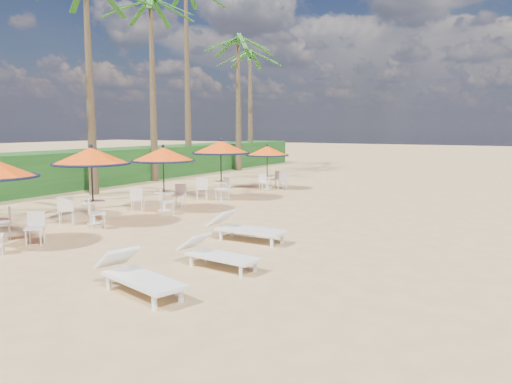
% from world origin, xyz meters
% --- Properties ---
extents(ground, '(160.00, 160.00, 0.00)m').
position_xyz_m(ground, '(0.00, 0.00, 0.00)').
color(ground, tan).
rests_on(ground, ground).
extents(scrub_hedge, '(3.00, 40.00, 1.80)m').
position_xyz_m(scrub_hedge, '(-13.50, 11.00, 0.90)').
color(scrub_hedge, '#194716').
rests_on(scrub_hedge, ground).
extents(station_1, '(2.36, 2.36, 2.47)m').
position_xyz_m(station_1, '(-5.17, 3.55, 1.88)').
color(station_1, black).
rests_on(station_1, ground).
extents(station_2, '(2.27, 2.28, 2.37)m').
position_xyz_m(station_2, '(-4.89, 6.60, 1.73)').
color(station_2, black).
rests_on(station_2, ground).
extents(station_3, '(2.42, 2.42, 2.52)m').
position_xyz_m(station_3, '(-4.74, 10.03, 1.93)').
color(station_3, black).
rests_on(station_3, ground).
extents(station_4, '(2.07, 2.15, 2.16)m').
position_xyz_m(station_4, '(-4.56, 13.93, 1.58)').
color(station_4, black).
rests_on(station_4, ground).
extents(lounger_near, '(2.21, 1.21, 0.76)m').
position_xyz_m(lounger_near, '(0.49, -0.61, 0.35)').
color(lounger_near, white).
rests_on(lounger_near, ground).
extents(lounger_mid, '(1.95, 0.80, 0.68)m').
position_xyz_m(lounger_mid, '(0.79, 1.46, 0.32)').
color(lounger_mid, white).
rests_on(lounger_mid, ground).
extents(lounger_far, '(2.18, 0.71, 0.78)m').
position_xyz_m(lounger_far, '(0.03, 3.92, 0.36)').
color(lounger_far, white).
rests_on(lounger_far, ground).
extents(palm_4, '(5.00, 5.00, 9.80)m').
position_xyz_m(palm_4, '(-11.88, 14.22, 8.96)').
color(palm_4, brown).
rests_on(palm_4, ground).
extents(palm_5, '(5.00, 5.00, 11.51)m').
position_xyz_m(palm_5, '(-12.42, 18.04, 10.55)').
color(palm_5, brown).
rests_on(palm_5, ground).
extents(palm_6, '(5.00, 5.00, 8.99)m').
position_xyz_m(palm_6, '(-11.28, 22.21, 8.20)').
color(palm_6, brown).
rests_on(palm_6, ground).
extents(palm_7, '(5.00, 5.00, 8.68)m').
position_xyz_m(palm_7, '(-12.69, 26.25, 7.92)').
color(palm_7, brown).
rests_on(palm_7, ground).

